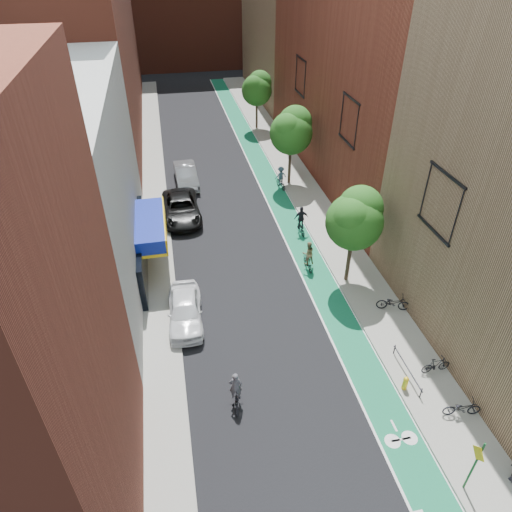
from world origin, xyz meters
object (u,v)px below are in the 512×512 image
cyclist_lane_mid (301,223)px  cyclist_lane_far (281,179)px  cyclist_lead (236,394)px  cyclist_lane_near (308,257)px  fire_hydrant (405,383)px  parked_car_black (181,208)px  parked_car_white (185,310)px  parked_car_silver (186,175)px

cyclist_lane_mid → cyclist_lane_far: size_ratio=1.09×
cyclist_lead → cyclist_lane_mid: (7.13, 13.79, 0.17)m
cyclist_lead → cyclist_lane_near: (6.34, 9.50, 0.23)m
cyclist_lane_far → fire_hydrant: size_ratio=2.49×
cyclist_lane_near → cyclist_lane_mid: 4.36m
parked_car_black → fire_hydrant: size_ratio=7.59×
parked_car_white → parked_car_black: (0.61, 11.65, 0.02)m
cyclist_lane_near → fire_hydrant: 10.53m
parked_car_white → cyclist_lead: cyclist_lead is taller
cyclist_lane_near → fire_hydrant: (1.69, -10.39, -0.32)m
cyclist_lane_mid → cyclist_lead: bearing=62.3°
parked_car_black → cyclist_lane_mid: size_ratio=2.80×
parked_car_black → cyclist_lane_far: cyclist_lane_far is taller
parked_car_white → cyclist_lead: size_ratio=2.38×
fire_hydrant → parked_car_black: bearing=116.5°
cyclist_lane_near → cyclist_lane_mid: cyclist_lane_mid is taller
parked_car_white → parked_car_black: 11.67m
parked_car_white → cyclist_lane_mid: 11.83m
parked_car_silver → cyclist_lead: (0.46, -23.47, -0.18)m
cyclist_lane_mid → parked_car_white: bearing=40.2°
cyclist_lane_near → cyclist_lane_far: (1.09, 11.59, -0.04)m
cyclist_lane_near → cyclist_lane_mid: size_ratio=0.95×
cyclist_lead → cyclist_lane_mid: bearing=-109.3°
parked_car_black → parked_car_white: bearing=-94.0°
parked_car_white → cyclist_lead: 6.38m
parked_car_silver → cyclist_lane_far: size_ratio=2.63×
cyclist_lead → parked_car_silver: bearing=-80.8°
cyclist_lane_mid → parked_car_black: bearing=-25.7°
parked_car_white → fire_hydrant: 12.12m
parked_car_white → parked_car_black: parked_car_black is taller
parked_car_white → cyclist_lead: (1.86, -6.10, -0.15)m
parked_car_white → parked_car_silver: (1.40, 17.37, 0.04)m
parked_car_black → fire_hydrant: 20.83m
cyclist_lane_near → cyclist_lane_far: size_ratio=1.04×
parked_car_white → cyclist_lane_near: size_ratio=2.34×
parked_car_silver → fire_hydrant: parked_car_silver is taller
cyclist_lane_near → cyclist_lane_far: cyclist_lane_near is taller
parked_car_white → cyclist_lane_mid: bearing=43.4°
parked_car_white → cyclist_lane_near: 8.89m
cyclist_lane_far → cyclist_lane_near: bearing=73.4°
parked_car_silver → cyclist_lane_near: 15.54m
cyclist_lane_mid → cyclist_lane_far: (0.31, 7.30, 0.02)m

